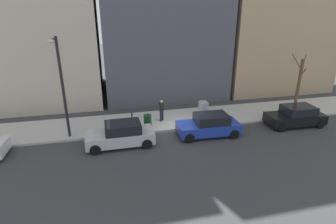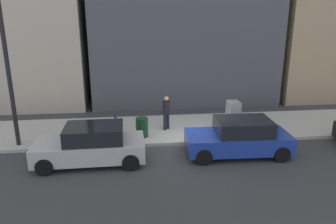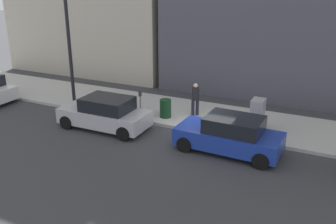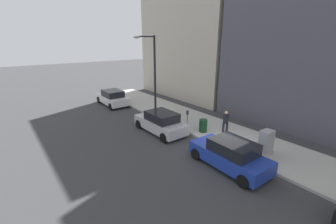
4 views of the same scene
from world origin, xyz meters
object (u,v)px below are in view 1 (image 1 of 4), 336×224
parked_car_silver (121,135)px  parked_car_black (296,116)px  trash_bin (148,121)px  pedestrian_near_meter (162,109)px  bare_tree (299,81)px  parked_car_blue (209,125)px  streetlamp (61,81)px  parking_meter (132,120)px  utility_box (203,111)px

parked_car_silver → parked_car_black: bearing=-89.6°
trash_bin → pedestrian_near_meter: (0.85, -1.22, 0.49)m
bare_tree → parked_car_blue: bearing=111.1°
parked_car_black → trash_bin: 11.01m
parked_car_black → streetlamp: bearing=87.4°
parked_car_blue → parking_meter: 5.32m
bare_tree → parked_car_black: bearing=141.8°
utility_box → streetlamp: 10.33m
parked_car_blue → utility_box: (2.48, -0.51, 0.11)m
streetlamp → bare_tree: size_ratio=1.46×
parked_car_silver → parking_meter: (1.73, -0.89, 0.24)m
parked_car_silver → pedestrian_near_meter: (3.03, -3.27, 0.35)m
parked_car_black → parked_car_blue: same height
parking_meter → streetlamp: size_ratio=0.21×
parked_car_black → utility_box: utility_box is taller
parked_car_black → streetlamp: streetlamp is taller
parked_car_silver → bare_tree: size_ratio=0.95×
parked_car_blue → streetlamp: (1.46, 9.27, 3.28)m
parked_car_blue → bare_tree: (3.80, -9.83, 1.60)m
utility_box → streetlamp: streetlamp is taller
parked_car_blue → bare_tree: bearing=-67.0°
utility_box → streetlamp: (-1.02, 9.78, 3.17)m
streetlamp → bare_tree: bearing=-83.0°
parked_car_silver → utility_box: bearing=-68.8°
parked_car_blue → trash_bin: 4.42m
parking_meter → trash_bin: parking_meter is taller
parked_car_black → parked_car_silver: bearing=93.1°
utility_box → pedestrian_near_meter: bearing=81.9°
streetlamp → trash_bin: bearing=-83.4°
parked_car_silver → utility_box: utility_box is taller
parked_car_silver → trash_bin: size_ratio=4.69×
parked_car_black → parking_meter: 12.08m
parked_car_black → bare_tree: size_ratio=0.96×
parked_car_blue → bare_tree: 10.66m
parked_car_blue → parked_car_silver: bearing=92.8°
parked_car_silver → trash_bin: bearing=-43.7°
bare_tree → pedestrian_near_meter: bare_tree is taller
parked_car_black → bare_tree: (3.69, -2.90, 1.60)m
parked_car_blue → parking_meter: bearing=74.0°
utility_box → bare_tree: bearing=-82.0°
parked_car_silver → streetlamp: bearing=64.3°
parked_car_black → pedestrian_near_meter: bearing=75.8°
parked_car_black → parked_car_silver: same height
parked_car_silver → streetlamp: streetlamp is taller
parked_car_silver → trash_bin: 2.99m
parking_meter → pedestrian_near_meter: size_ratio=0.81×
parked_car_blue → parked_car_black: bearing=-87.3°
utility_box → trash_bin: 4.44m
streetlamp → pedestrian_near_meter: 7.36m
bare_tree → pedestrian_near_meter: (-0.86, 12.51, -1.25)m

